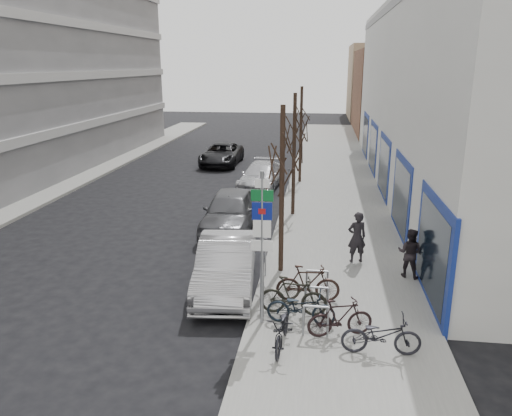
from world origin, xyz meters
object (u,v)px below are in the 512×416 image
(bike_mid_curb, at_px, (301,305))
(pedestrian_far, at_px, (410,253))
(meter_mid, at_px, (280,206))
(bike_mid_inner, at_px, (293,295))
(meter_back, at_px, (289,178))
(bike_near_right, at_px, (340,317))
(bike_near_left, at_px, (283,326))
(parked_car_mid, at_px, (230,211))
(parked_car_front, at_px, (226,265))
(bike_far_inner, at_px, (308,283))
(pedestrian_near, at_px, (357,237))
(highway_sign_pole, at_px, (262,239))
(bike_far_curb, at_px, (381,332))
(bike_rack, at_px, (316,297))
(parked_car_back, at_px, (261,176))
(tree_far, at_px, (301,112))
(tree_mid, at_px, (295,126))
(lane_car, at_px, (222,154))
(tree_near, at_px, (282,151))
(meter_front, at_px, (265,253))

(bike_mid_curb, bearing_deg, pedestrian_far, -39.85)
(meter_mid, distance_m, bike_mid_curb, 8.53)
(bike_mid_inner, bearing_deg, meter_back, 7.00)
(meter_mid, xyz_separation_m, bike_near_right, (2.25, -8.92, -0.26))
(bike_near_left, bearing_deg, parked_car_mid, 112.29)
(parked_car_mid, bearing_deg, bike_near_left, -72.21)
(bike_mid_curb, bearing_deg, parked_car_front, 51.49)
(bike_far_inner, relative_size, pedestrian_near, 1.03)
(bike_far_inner, bearing_deg, bike_near_left, 164.04)
(highway_sign_pole, height_order, bike_far_curb, highway_sign_pole)
(bike_near_left, xyz_separation_m, parked_car_front, (-2.00, 3.28, 0.10))
(bike_rack, distance_m, parked_car_front, 3.19)
(pedestrian_near, bearing_deg, highway_sign_pole, 43.69)
(bike_far_curb, distance_m, parked_car_mid, 10.23)
(bike_mid_inner, bearing_deg, bike_far_curb, -124.90)
(meter_back, relative_size, parked_car_back, 0.26)
(bike_rack, bearing_deg, tree_far, 94.32)
(bike_rack, relative_size, parked_car_back, 0.47)
(meter_back, distance_m, parked_car_mid, 6.58)
(bike_rack, relative_size, bike_near_left, 1.29)
(parked_car_front, relative_size, parked_car_back, 0.99)
(highway_sign_pole, xyz_separation_m, tree_mid, (0.20, 10.01, 1.65))
(pedestrian_far, bearing_deg, bike_near_right, 84.22)
(bike_mid_curb, bearing_deg, meter_back, 8.44)
(bike_far_curb, relative_size, pedestrian_near, 1.04)
(lane_car, bearing_deg, tree_near, -72.63)
(bike_near_right, xyz_separation_m, parked_car_front, (-3.36, 2.61, 0.13))
(bike_rack, xyz_separation_m, pedestrian_far, (2.87, 2.95, 0.30))
(meter_back, xyz_separation_m, parked_car_mid, (-2.00, -6.27, -0.07))
(meter_back, height_order, bike_far_curb, meter_back)
(highway_sign_pole, bearing_deg, parked_car_back, 97.11)
(bike_far_inner, bearing_deg, meter_front, 36.67)
(meter_front, relative_size, pedestrian_near, 0.72)
(highway_sign_pole, relative_size, tree_far, 0.76)
(bike_far_curb, distance_m, pedestrian_far, 4.84)
(tree_near, distance_m, meter_front, 3.26)
(meter_back, bearing_deg, bike_mid_curb, -84.83)
(pedestrian_near, distance_m, pedestrian_far, 1.89)
(bike_near_left, height_order, bike_far_inner, bike_far_inner)
(pedestrian_far, bearing_deg, parked_car_back, -37.96)
(bike_rack, height_order, bike_near_right, bike_near_right)
(bike_rack, distance_m, bike_far_curb, 2.28)
(parked_car_back, bearing_deg, meter_front, -77.30)
(bike_far_inner, bearing_deg, bike_near_right, -159.04)
(meter_mid, height_order, pedestrian_near, pedestrian_near)
(highway_sign_pole, bearing_deg, parked_car_mid, 106.19)
(bike_mid_inner, relative_size, pedestrian_far, 1.14)
(bike_near_right, xyz_separation_m, parked_car_mid, (-4.25, 8.15, 0.18))
(tree_near, xyz_separation_m, bike_near_right, (1.80, -3.92, -3.44))
(tree_near, distance_m, tree_far, 13.00)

